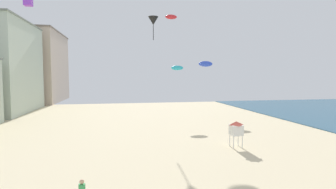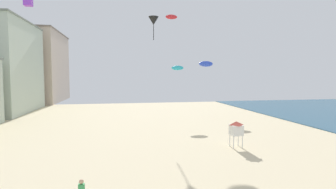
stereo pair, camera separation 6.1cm
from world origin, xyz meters
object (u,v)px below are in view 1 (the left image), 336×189
(kite_red_parafoil, at_px, (171,17))
(kite_black_delta, at_px, (153,21))
(kite_blue_parafoil, at_px, (206,64))
(kite_purple_box, at_px, (28,0))
(lifeguard_stand, at_px, (236,129))
(kite_cyan_parafoil, at_px, (177,68))

(kite_red_parafoil, xyz_separation_m, kite_black_delta, (-3.21, -1.58, -1.10))
(kite_blue_parafoil, distance_m, kite_purple_box, 32.97)
(kite_blue_parafoil, relative_size, kite_purple_box, 2.93)
(kite_red_parafoil, xyz_separation_m, kite_purple_box, (-15.43, -21.76, -4.06))
(kite_red_parafoil, distance_m, kite_blue_parafoil, 10.52)
(kite_black_delta, bearing_deg, kite_red_parafoil, 26.26)
(kite_black_delta, height_order, kite_purple_box, kite_black_delta)
(kite_blue_parafoil, bearing_deg, lifeguard_stand, -101.09)
(lifeguard_stand, height_order, kite_black_delta, kite_black_delta)
(lifeguard_stand, height_order, kite_blue_parafoil, kite_blue_parafoil)
(kite_red_parafoil, distance_m, kite_cyan_parafoil, 8.58)
(kite_cyan_parafoil, bearing_deg, kite_red_parafoil, 138.79)
(kite_cyan_parafoil, bearing_deg, kite_blue_parafoil, 27.07)
(kite_red_parafoil, bearing_deg, kite_purple_box, -125.34)
(kite_red_parafoil, height_order, kite_black_delta, kite_red_parafoil)
(kite_black_delta, relative_size, kite_cyan_parafoil, 1.80)
(kite_red_parafoil, bearing_deg, kite_black_delta, -153.74)
(kite_red_parafoil, distance_m, kite_black_delta, 3.74)
(lifeguard_stand, relative_size, kite_red_parafoil, 1.29)
(kite_blue_parafoil, xyz_separation_m, kite_purple_box, (-22.29, -24.02, 3.59))
(kite_red_parafoil, xyz_separation_m, kite_blue_parafoil, (6.87, 2.26, -7.65))
(lifeguard_stand, xyz_separation_m, kite_black_delta, (-5.67, 18.59, 13.85))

